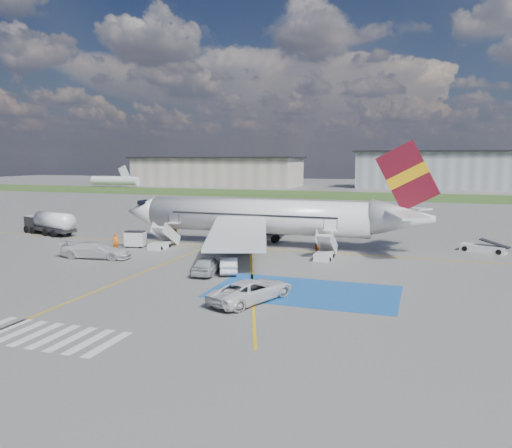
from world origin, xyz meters
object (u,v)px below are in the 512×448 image
at_px(gpu_cart, 135,240).
at_px(car_silver_b, 229,265).
at_px(airliner, 269,217).
at_px(belt_loader, 484,249).
at_px(van_white_a, 252,287).
at_px(car_silver_a, 207,265).
at_px(fuel_tanker, 50,225).
at_px(van_white_b, 95,248).

xyz_separation_m(gpu_cart, car_silver_b, (14.81, -8.32, -0.13)).
relative_size(airliner, belt_loader, 7.31).
xyz_separation_m(airliner, van_white_a, (5.56, -21.59, -2.36)).
height_order(belt_loader, car_silver_a, car_silver_a).
distance_m(belt_loader, car_silver_b, 28.59).
relative_size(airliner, car_silver_a, 7.93).
bearing_deg(airliner, car_silver_b, -87.17).
height_order(fuel_tanker, van_white_a, fuel_tanker).
height_order(belt_loader, van_white_b, van_white_b).
bearing_deg(van_white_b, car_silver_b, -102.03).
xyz_separation_m(fuel_tanker, gpu_cart, (15.85, -4.49, -0.44)).
relative_size(fuel_tanker, gpu_cart, 3.73).
height_order(gpu_cart, car_silver_b, gpu_cart).
relative_size(airliner, fuel_tanker, 4.05).
bearing_deg(fuel_tanker, van_white_b, -18.19).
xyz_separation_m(gpu_cart, car_silver_a, (13.23, -9.48, -0.04)).
xyz_separation_m(belt_loader, van_white_b, (-37.48, -16.30, 0.71)).
distance_m(car_silver_b, van_white_a, 9.09).
bearing_deg(van_white_a, car_silver_a, -23.73).
bearing_deg(car_silver_b, airliner, -108.39).
relative_size(car_silver_b, van_white_b, 0.77).
xyz_separation_m(gpu_cart, van_white_a, (19.67, -15.99, 0.21)).
bearing_deg(belt_loader, fuel_tanker, -155.27).
xyz_separation_m(airliner, car_silver_a, (-0.89, -15.08, -2.60)).
relative_size(car_silver_a, van_white_b, 0.84).
bearing_deg(van_white_a, gpu_cart, -17.56).
bearing_deg(van_white_a, airliner, -54.02).
xyz_separation_m(fuel_tanker, van_white_a, (35.52, -20.47, -0.23)).
bearing_deg(fuel_tanker, belt_loader, 23.21).
height_order(airliner, fuel_tanker, airliner).
xyz_separation_m(car_silver_a, van_white_b, (-13.58, 2.74, 0.29)).
bearing_deg(car_silver_b, fuel_tanker, -43.88).
bearing_deg(gpu_cart, fuel_tanker, 152.88).
height_order(car_silver_a, van_white_a, van_white_a).
height_order(fuel_tanker, gpu_cart, fuel_tanker).
bearing_deg(van_white_a, belt_loader, -102.79).
relative_size(car_silver_a, van_white_a, 0.84).
relative_size(belt_loader, van_white_b, 0.92).
bearing_deg(gpu_cart, car_silver_a, -46.94).
bearing_deg(airliner, fuel_tanker, -177.87).
bearing_deg(fuel_tanker, airliner, 19.87).
bearing_deg(fuel_tanker, van_white_a, -12.22).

